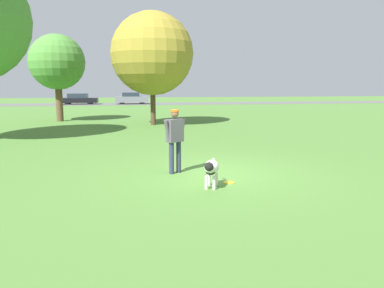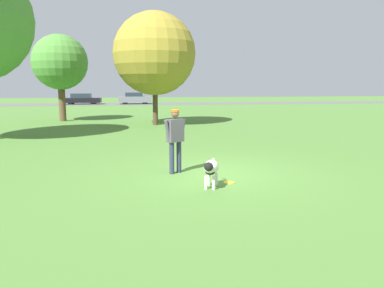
{
  "view_description": "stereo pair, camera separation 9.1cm",
  "coord_description": "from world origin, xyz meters",
  "px_view_note": "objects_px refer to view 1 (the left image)",
  "views": [
    {
      "loc": [
        -2.08,
        -9.47,
        2.35
      ],
      "look_at": [
        -0.64,
        -0.53,
        0.9
      ],
      "focal_mm": 35.0,
      "sensor_mm": 36.0,
      "label": 1
    },
    {
      "loc": [
        -1.99,
        -9.49,
        2.35
      ],
      "look_at": [
        -0.64,
        -0.53,
        0.9
      ],
      "focal_mm": 35.0,
      "sensor_mm": 36.0,
      "label": 2
    }
  ],
  "objects_px": {
    "tree_mid_center": "(152,54)",
    "dog": "(211,168)",
    "parked_car_black": "(79,99)",
    "frisbee": "(229,182)",
    "tree_far_left": "(57,62)",
    "person": "(175,136)",
    "parked_car_grey": "(132,98)"
  },
  "relations": [
    {
      "from": "person",
      "to": "dog",
      "type": "bearing_deg",
      "value": -100.27
    },
    {
      "from": "dog",
      "to": "tree_mid_center",
      "type": "distance_m",
      "value": 14.26
    },
    {
      "from": "dog",
      "to": "parked_car_black",
      "type": "distance_m",
      "value": 39.02
    },
    {
      "from": "parked_car_grey",
      "to": "tree_mid_center",
      "type": "bearing_deg",
      "value": -85.84
    },
    {
      "from": "parked_car_black",
      "to": "frisbee",
      "type": "bearing_deg",
      "value": -76.19
    },
    {
      "from": "person",
      "to": "parked_car_black",
      "type": "bearing_deg",
      "value": 68.55
    },
    {
      "from": "tree_far_left",
      "to": "parked_car_grey",
      "type": "height_order",
      "value": "tree_far_left"
    },
    {
      "from": "tree_mid_center",
      "to": "tree_far_left",
      "type": "distance_m",
      "value": 6.62
    },
    {
      "from": "person",
      "to": "dog",
      "type": "height_order",
      "value": "person"
    },
    {
      "from": "dog",
      "to": "tree_far_left",
      "type": "bearing_deg",
      "value": -138.08
    },
    {
      "from": "frisbee",
      "to": "person",
      "type": "bearing_deg",
      "value": 134.05
    },
    {
      "from": "dog",
      "to": "frisbee",
      "type": "height_order",
      "value": "dog"
    },
    {
      "from": "person",
      "to": "parked_car_black",
      "type": "xyz_separation_m",
      "value": [
        -7.3,
        36.64,
        -0.39
      ]
    },
    {
      "from": "tree_mid_center",
      "to": "tree_far_left",
      "type": "bearing_deg",
      "value": 151.34
    },
    {
      "from": "tree_far_left",
      "to": "tree_mid_center",
      "type": "bearing_deg",
      "value": -28.66
    },
    {
      "from": "tree_mid_center",
      "to": "tree_far_left",
      "type": "xyz_separation_m",
      "value": [
        -5.8,
        3.17,
        -0.36
      ]
    },
    {
      "from": "frisbee",
      "to": "parked_car_grey",
      "type": "relative_size",
      "value": 0.07
    },
    {
      "from": "frisbee",
      "to": "tree_mid_center",
      "type": "bearing_deg",
      "value": 94.43
    },
    {
      "from": "frisbee",
      "to": "tree_mid_center",
      "type": "xyz_separation_m",
      "value": [
        -1.04,
        13.42,
        4.06
      ]
    },
    {
      "from": "person",
      "to": "tree_mid_center",
      "type": "height_order",
      "value": "tree_mid_center"
    },
    {
      "from": "dog",
      "to": "parked_car_grey",
      "type": "relative_size",
      "value": 0.24
    },
    {
      "from": "person",
      "to": "parked_car_black",
      "type": "relative_size",
      "value": 0.39
    },
    {
      "from": "person",
      "to": "parked_car_grey",
      "type": "height_order",
      "value": "person"
    },
    {
      "from": "tree_mid_center",
      "to": "dog",
      "type": "bearing_deg",
      "value": -87.84
    },
    {
      "from": "frisbee",
      "to": "tree_far_left",
      "type": "relative_size",
      "value": 0.05
    },
    {
      "from": "frisbee",
      "to": "parked_car_black",
      "type": "relative_size",
      "value": 0.06
    },
    {
      "from": "parked_car_grey",
      "to": "person",
      "type": "bearing_deg",
      "value": -87.0
    },
    {
      "from": "parked_car_grey",
      "to": "tree_far_left",
      "type": "bearing_deg",
      "value": -101.16
    },
    {
      "from": "tree_mid_center",
      "to": "tree_far_left",
      "type": "height_order",
      "value": "tree_mid_center"
    },
    {
      "from": "tree_far_left",
      "to": "parked_car_black",
      "type": "bearing_deg",
      "value": 94.38
    },
    {
      "from": "frisbee",
      "to": "tree_mid_center",
      "type": "relative_size",
      "value": 0.04
    },
    {
      "from": "parked_car_black",
      "to": "tree_mid_center",
      "type": "bearing_deg",
      "value": -71.88
    }
  ]
}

